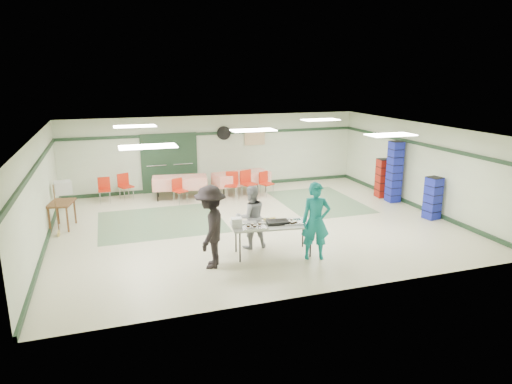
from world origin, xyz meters
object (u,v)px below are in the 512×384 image
object	(u,v)px
crate_stack_red	(383,178)
chair_d	(179,188)
chair_loose_a	(125,184)
office_printer	(63,188)
printer_table	(61,206)
chair_c	(265,181)
crate_stack_blue_a	(394,172)
volunteer_dark	(211,227)
dining_table_b	(180,182)
chair_b	(232,182)
broom	(56,209)
serving_table	(273,226)
crate_stack_blue_b	(433,198)
dining_table_a	(241,178)
volunteer_teal	(316,221)
volunteer_grey	(251,217)
chair_loose_b	(104,187)
chair_a	(247,181)

from	to	relation	value
crate_stack_red	chair_d	bearing A→B (deg)	167.85
chair_loose_a	office_printer	world-z (taller)	office_printer
printer_table	chair_c	bearing A→B (deg)	24.84
crate_stack_blue_a	volunteer_dark	bearing A→B (deg)	-154.83
dining_table_b	chair_loose_a	world-z (taller)	chair_loose_a
chair_b	broom	xyz separation A→B (m)	(-5.37, -2.08, 0.15)
serving_table	crate_stack_blue_b	distance (m)	5.53
chair_b	chair_d	size ratio (longest dim) A/B	1.12
dining_table_a	office_printer	bearing A→B (deg)	-177.70
volunteer_teal	crate_stack_red	world-z (taller)	volunteer_teal
chair_loose_a	crate_stack_red	distance (m)	8.87
volunteer_dark	volunteer_grey	bearing A→B (deg)	146.86
dining_table_b	chair_c	size ratio (longest dim) A/B	2.25
serving_table	office_printer	world-z (taller)	office_printer
dining_table_b	chair_c	xyz separation A→B (m)	(2.90, -0.57, -0.05)
volunteer_teal	office_printer	bearing A→B (deg)	154.80
office_printer	broom	bearing A→B (deg)	-103.69
chair_c	chair_loose_b	xyz separation A→B (m)	(-5.37, 0.86, -0.00)
serving_table	chair_loose_a	xyz separation A→B (m)	(-3.08, 6.19, -0.18)
crate_stack_red	chair_loose_a	bearing A→B (deg)	163.45
serving_table	printer_table	size ratio (longest dim) A/B	1.99
office_printer	printer_table	bearing A→B (deg)	-100.70
volunteer_grey	crate_stack_blue_a	size ratio (longest dim) A/B	0.77
chair_a	serving_table	bearing A→B (deg)	-119.43
crate_stack_blue_b	printer_table	xyz separation A→B (m)	(-10.30, 2.53, 0.01)
serving_table	chair_c	world-z (taller)	chair_c
chair_loose_b	printer_table	world-z (taller)	chair_loose_b
dining_table_b	crate_stack_blue_b	size ratio (longest dim) A/B	1.51
volunteer_dark	printer_table	world-z (taller)	volunteer_dark
serving_table	crate_stack_red	bearing A→B (deg)	41.41
volunteer_dark	chair_loose_a	distance (m)	6.61
chair_loose_b	crate_stack_blue_b	bearing A→B (deg)	-28.30
crate_stack_red	crate_stack_blue_a	bearing A→B (deg)	-90.00
chair_loose_a	crate_stack_blue_b	size ratio (longest dim) A/B	0.70
chair_a	chair_d	distance (m)	2.38
volunteer_dark	chair_loose_a	xyz separation A→B (m)	(-1.54, 6.41, -0.39)
volunteer_teal	volunteer_dark	world-z (taller)	volunteer_dark
volunteer_dark	printer_table	xyz separation A→B (m)	(-3.34, 3.85, -0.29)
volunteer_teal	chair_d	size ratio (longest dim) A/B	2.18
crate_stack_blue_a	broom	distance (m)	10.38
crate_stack_blue_b	broom	xyz separation A→B (m)	(-10.38, 1.97, 0.08)
volunteer_grey	chair_loose_a	world-z (taller)	volunteer_grey
crate_stack_blue_b	broom	bearing A→B (deg)	169.27
crate_stack_blue_a	printer_table	bearing A→B (deg)	176.76
chair_a	chair_c	xyz separation A→B (m)	(0.65, -0.01, -0.06)
volunteer_teal	crate_stack_blue_a	xyz separation A→B (m)	(4.56, 3.57, 0.12)
chair_a	chair_c	bearing A→B (deg)	-19.75
crate_stack_blue_b	office_printer	bearing A→B (deg)	161.22
crate_stack_blue_a	printer_table	xyz separation A→B (m)	(-10.30, 0.58, -0.38)
chair_loose_a	volunteer_grey	bearing A→B (deg)	-88.98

